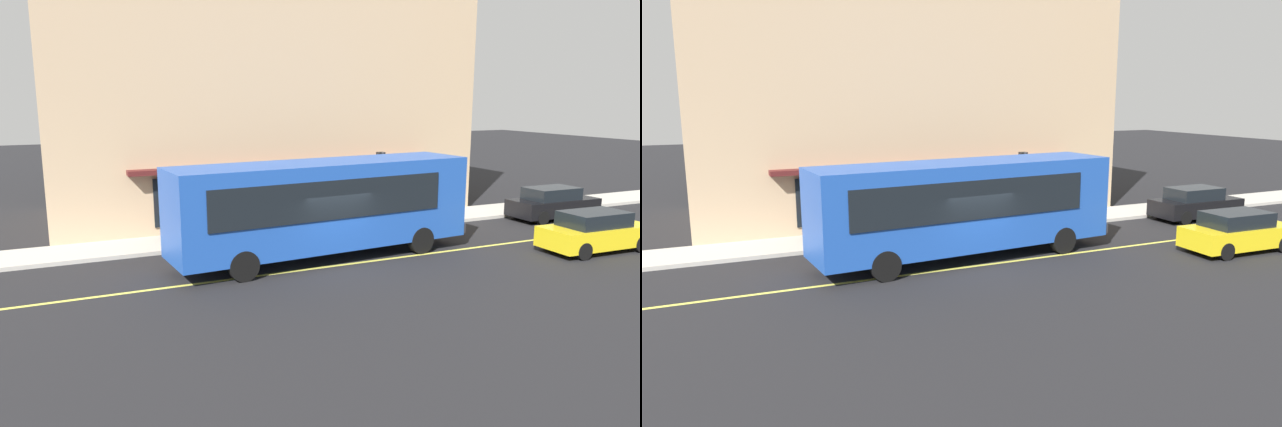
# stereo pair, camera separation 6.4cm
# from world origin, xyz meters

# --- Properties ---
(ground) EXTENTS (120.00, 120.00, 0.00)m
(ground) POSITION_xyz_m (0.00, 0.00, 0.00)
(ground) COLOR black
(sidewalk) EXTENTS (80.00, 2.52, 0.15)m
(sidewalk) POSITION_xyz_m (0.00, 5.24, 0.07)
(sidewalk) COLOR #B2ADA3
(sidewalk) RESTS_ON ground
(lane_centre_stripe) EXTENTS (36.00, 0.16, 0.01)m
(lane_centre_stripe) POSITION_xyz_m (0.00, 0.00, 0.00)
(lane_centre_stripe) COLOR #D8D14C
(lane_centre_stripe) RESTS_ON ground
(storefront_building) EXTENTS (19.69, 9.94, 14.27)m
(storefront_building) POSITION_xyz_m (0.90, 11.16, 7.13)
(storefront_building) COLOR tan
(storefront_building) RESTS_ON ground
(bus) EXTENTS (11.28, 3.31, 3.50)m
(bus) POSITION_xyz_m (0.04, 1.06, 1.99)
(bus) COLOR #1E4CAD
(bus) RESTS_ON ground
(traffic_light) EXTENTS (0.30, 0.52, 3.20)m
(traffic_light) POSITION_xyz_m (4.44, 4.62, 2.53)
(traffic_light) COLOR #2D2D33
(traffic_light) RESTS_ON sidewalk
(car_black) EXTENTS (4.31, 1.88, 1.52)m
(car_black) POSITION_xyz_m (12.81, 2.86, 0.74)
(car_black) COLOR black
(car_black) RESTS_ON ground
(car_yellow) EXTENTS (4.35, 1.96, 1.52)m
(car_yellow) POSITION_xyz_m (9.76, -2.26, 0.74)
(car_yellow) COLOR yellow
(car_yellow) RESTS_ON ground
(pedestrian_near_storefront) EXTENTS (0.34, 0.34, 1.57)m
(pedestrian_near_storefront) POSITION_xyz_m (-4.73, 5.46, 1.08)
(pedestrian_near_storefront) COLOR black
(pedestrian_near_storefront) RESTS_ON sidewalk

